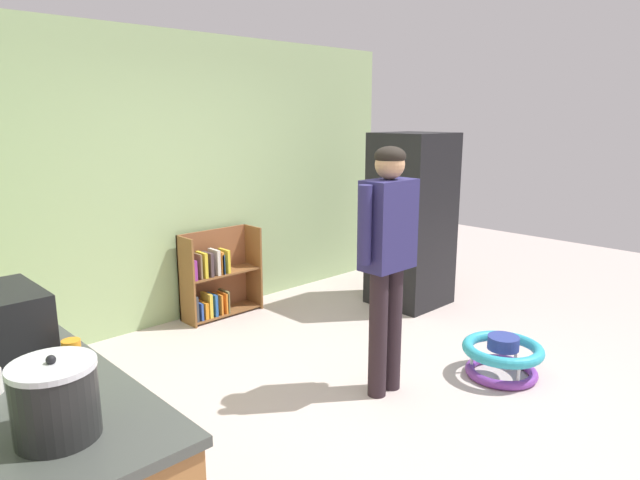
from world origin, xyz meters
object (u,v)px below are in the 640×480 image
(bookshelf, at_px, (215,279))
(standing_person, at_px, (388,249))
(crock_pot, at_px, (55,400))
(kitchen_counter, at_px, (21,455))
(refrigerator, at_px, (411,220))
(baby_walker, at_px, (502,356))
(banana_bunch, at_px, (30,399))
(orange_cup, at_px, (72,350))

(bookshelf, bearing_deg, standing_person, -90.35)
(standing_person, distance_m, crock_pot, 2.43)
(kitchen_counter, bearing_deg, refrigerator, 12.36)
(standing_person, relative_size, baby_walker, 2.90)
(kitchen_counter, distance_m, baby_walker, 3.23)
(refrigerator, bearing_deg, crock_pot, -158.32)
(kitchen_counter, bearing_deg, standing_person, -4.99)
(kitchen_counter, distance_m, crock_pot, 0.94)
(crock_pot, height_order, banana_bunch, crock_pot)
(kitchen_counter, relative_size, crock_pot, 7.47)
(refrigerator, height_order, standing_person, refrigerator)
(bookshelf, relative_size, orange_cup, 8.95)
(bookshelf, distance_m, crock_pot, 3.66)
(refrigerator, xyz_separation_m, standing_person, (-1.72, -1.09, 0.17))
(bookshelf, bearing_deg, orange_cup, -134.97)
(bookshelf, distance_m, standing_person, 2.27)
(bookshelf, xyz_separation_m, crock_pot, (-2.38, -2.70, 0.66))
(crock_pot, bearing_deg, banana_bunch, 90.57)
(bookshelf, height_order, crock_pot, crock_pot)
(crock_pot, bearing_deg, baby_walker, 1.27)
(kitchen_counter, bearing_deg, baby_walker, -12.01)
(baby_walker, relative_size, banana_bunch, 3.87)
(standing_person, xyz_separation_m, baby_walker, (0.83, -0.47, -0.90))
(orange_cup, bearing_deg, crock_pot, -114.23)
(baby_walker, bearing_deg, bookshelf, 107.29)
(orange_cup, bearing_deg, banana_bunch, -131.76)
(kitchen_counter, height_order, standing_person, standing_person)
(baby_walker, bearing_deg, orange_cup, 170.27)
(kitchen_counter, relative_size, banana_bunch, 14.01)
(baby_walker, relative_size, crock_pot, 2.07)
(baby_walker, distance_m, crock_pot, 3.32)
(kitchen_counter, bearing_deg, banana_bunch, -96.81)
(kitchen_counter, relative_size, orange_cup, 22.99)
(standing_person, bearing_deg, orange_cup, 179.01)
(orange_cup, bearing_deg, bookshelf, 45.03)
(refrigerator, xyz_separation_m, baby_walker, (-0.89, -1.55, -0.73))
(kitchen_counter, height_order, orange_cup, orange_cup)
(bookshelf, height_order, orange_cup, orange_cup)
(banana_bunch, bearing_deg, kitchen_counter, 83.19)
(kitchen_counter, bearing_deg, bookshelf, 40.06)
(kitchen_counter, height_order, banana_bunch, banana_bunch)
(crock_pot, bearing_deg, bookshelf, 48.58)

